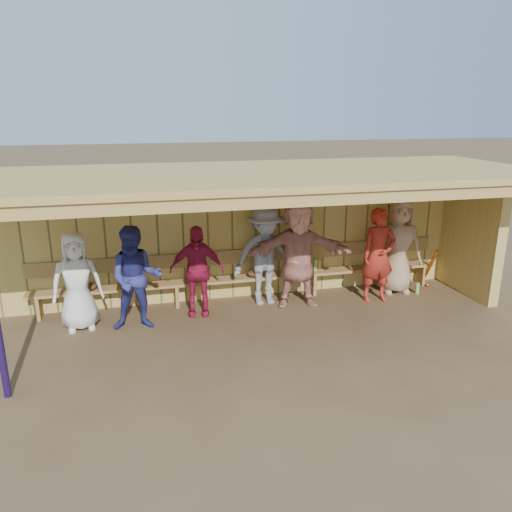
{
  "coord_description": "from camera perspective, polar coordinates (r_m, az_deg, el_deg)",
  "views": [
    {
      "loc": [
        -1.92,
        -7.4,
        3.43
      ],
      "look_at": [
        0.0,
        0.35,
        1.05
      ],
      "focal_mm": 35.0,
      "sensor_mm": 36.0,
      "label": 1
    }
  ],
  "objects": [
    {
      "name": "player_d",
      "position": [
        8.49,
        -6.8,
        -1.69
      ],
      "size": [
        0.97,
        0.52,
        1.57
      ],
      "primitive_type": "imported",
      "rotation": [
        0.0,
        0.0,
        -0.15
      ],
      "color": "#AA1B3F",
      "rests_on": "ground"
    },
    {
      "name": "player_h",
      "position": [
        9.82,
        15.93,
        1.1
      ],
      "size": [
        0.99,
        0.74,
        1.83
      ],
      "primitive_type": "imported",
      "rotation": [
        0.0,
        0.0,
        -0.18
      ],
      "color": "tan",
      "rests_on": "ground"
    },
    {
      "name": "player_c",
      "position": [
        8.1,
        -13.55,
        -2.49
      ],
      "size": [
        0.87,
        0.71,
        1.69
      ],
      "primitive_type": "imported",
      "rotation": [
        0.0,
        0.0,
        -0.08
      ],
      "color": "navy",
      "rests_on": "ground"
    },
    {
      "name": "ground",
      "position": [
        8.38,
        0.58,
        -7.56
      ],
      "size": [
        90.0,
        90.0,
        0.0
      ],
      "primitive_type": "plane",
      "color": "brown",
      "rests_on": "ground"
    },
    {
      "name": "dugout_equipment",
      "position": [
        8.98,
        -5.15,
        -2.6
      ],
      "size": [
        6.64,
        0.62,
        0.8
      ],
      "color": "orange",
      "rests_on": "ground"
    },
    {
      "name": "dugout_structure",
      "position": [
        8.59,
        1.99,
        4.93
      ],
      "size": [
        8.8,
        3.2,
        2.5
      ],
      "color": "tan",
      "rests_on": "ground"
    },
    {
      "name": "player_g",
      "position": [
        9.28,
        13.8,
        0.06
      ],
      "size": [
        0.64,
        0.43,
        1.73
      ],
      "primitive_type": "imported",
      "rotation": [
        0.0,
        0.0,
        -0.03
      ],
      "color": "#AE291B",
      "rests_on": "ground"
    },
    {
      "name": "player_b",
      "position": [
        8.36,
        -19.79,
        -2.77
      ],
      "size": [
        0.85,
        0.62,
        1.6
      ],
      "primitive_type": "imported",
      "rotation": [
        0.0,
        0.0,
        0.15
      ],
      "color": "white",
      "rests_on": "ground"
    },
    {
      "name": "player_f",
      "position": [
        8.8,
        4.86,
        0.34
      ],
      "size": [
        1.88,
        0.87,
        1.95
      ],
      "primitive_type": "imported",
      "rotation": [
        0.0,
        0.0,
        -0.17
      ],
      "color": "tan",
      "rests_on": "ground"
    },
    {
      "name": "player_e",
      "position": [
        8.87,
        1.03,
        0.02
      ],
      "size": [
        1.2,
        0.73,
        1.8
      ],
      "primitive_type": "imported",
      "rotation": [
        0.0,
        0.0,
        0.06
      ],
      "color": "gray",
      "rests_on": "ground"
    },
    {
      "name": "bench",
      "position": [
        9.2,
        -1.15,
        -1.8
      ],
      "size": [
        7.6,
        0.34,
        0.93
      ],
      "color": "#AE884A",
      "rests_on": "ground"
    }
  ]
}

